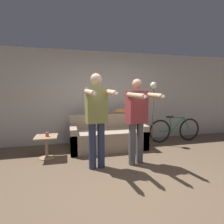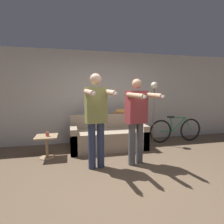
{
  "view_description": "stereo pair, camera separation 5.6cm",
  "coord_description": "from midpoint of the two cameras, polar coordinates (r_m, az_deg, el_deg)",
  "views": [
    {
      "loc": [
        -0.94,
        -2.54,
        1.48
      ],
      "look_at": [
        -0.02,
        1.21,
        1.02
      ],
      "focal_mm": 28.0,
      "sensor_mm": 36.0,
      "label": 1
    },
    {
      "loc": [
        -0.88,
        -2.55,
        1.48
      ],
      "look_at": [
        -0.02,
        1.21,
        1.02
      ],
      "focal_mm": 28.0,
      "sensor_mm": 36.0,
      "label": 2
    }
  ],
  "objects": [
    {
      "name": "couch",
      "position": [
        4.58,
        -1.71,
        -8.18
      ],
      "size": [
        1.91,
        0.84,
        0.87
      ],
      "color": "tan",
      "rests_on": "ground_plane"
    },
    {
      "name": "side_table",
      "position": [
        4.17,
        -20.99,
        -9.21
      ],
      "size": [
        0.47,
        0.47,
        0.5
      ],
      "color": "#A38460",
      "rests_on": "ground_plane"
    },
    {
      "name": "floor_lamp",
      "position": [
        4.93,
        12.99,
        3.25
      ],
      "size": [
        0.34,
        0.34,
        1.73
      ],
      "color": "#756047",
      "rests_on": "ground_plane"
    },
    {
      "name": "ground_plane",
      "position": [
        3.08,
        5.54,
        -21.86
      ],
      "size": [
        16.0,
        16.0,
        0.0
      ],
      "primitive_type": "plane",
      "color": "brown"
    },
    {
      "name": "person_right",
      "position": [
        3.48,
        7.73,
        -1.43
      ],
      "size": [
        0.57,
        0.74,
        1.71
      ],
      "rotation": [
        0.0,
        0.0,
        0.22
      ],
      "color": "#56565B",
      "rests_on": "ground_plane"
    },
    {
      "name": "bicycle",
      "position": [
        5.47,
        19.58,
        -5.49
      ],
      "size": [
        1.64,
        0.07,
        0.76
      ],
      "color": "black",
      "rests_on": "ground_plane"
    },
    {
      "name": "cup",
      "position": [
        4.09,
        -20.79,
        -6.85
      ],
      "size": [
        0.07,
        0.07,
        0.09
      ],
      "color": "#B7473D",
      "rests_on": "side_table"
    },
    {
      "name": "wall_back",
      "position": [
        5.11,
        -3.55,
        4.79
      ],
      "size": [
        10.0,
        0.05,
        2.6
      ],
      "color": "beige",
      "rests_on": "ground_plane"
    },
    {
      "name": "person_left",
      "position": [
        3.27,
        -5.5,
        -1.05
      ],
      "size": [
        0.53,
        0.72,
        1.8
      ],
      "rotation": [
        0.0,
        0.0,
        0.14
      ],
      "color": "#2D3856",
      "rests_on": "ground_plane"
    },
    {
      "name": "cat",
      "position": [
        4.88,
        2.86,
        0.46
      ],
      "size": [
        0.5,
        0.13,
        0.17
      ],
      "color": "tan",
      "rests_on": "couch"
    }
  ]
}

